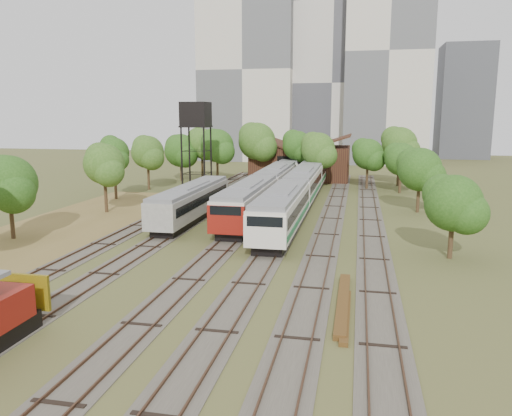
# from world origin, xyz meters

# --- Properties ---
(ground) EXTENTS (240.00, 240.00, 0.00)m
(ground) POSITION_xyz_m (0.00, 0.00, 0.00)
(ground) COLOR #475123
(ground) RESTS_ON ground
(dry_grass_patch) EXTENTS (14.00, 60.00, 0.04)m
(dry_grass_patch) POSITION_xyz_m (-18.00, 8.00, 0.02)
(dry_grass_patch) COLOR brown
(dry_grass_patch) RESTS_ON ground
(tracks) EXTENTS (24.60, 80.00, 0.19)m
(tracks) POSITION_xyz_m (-0.67, 25.00, 0.04)
(tracks) COLOR #4C473D
(tracks) RESTS_ON ground
(railcar_red_set) EXTENTS (3.19, 34.58, 3.95)m
(railcar_red_set) POSITION_xyz_m (-2.00, 29.77, 2.09)
(railcar_red_set) COLOR black
(railcar_red_set) RESTS_ON ground
(railcar_green_set) EXTENTS (3.24, 52.08, 4.01)m
(railcar_green_set) POSITION_xyz_m (2.00, 34.71, 2.12)
(railcar_green_set) COLOR black
(railcar_green_set) RESTS_ON ground
(railcar_rear) EXTENTS (3.08, 16.08, 3.81)m
(railcar_rear) POSITION_xyz_m (-2.00, 57.02, 2.01)
(railcar_rear) COLOR black
(railcar_rear) RESTS_ON ground
(old_grey_coach) EXTENTS (2.89, 18.00, 3.58)m
(old_grey_coach) POSITION_xyz_m (-8.00, 21.49, 1.95)
(old_grey_coach) COLOR black
(old_grey_coach) RESTS_ON ground
(water_tower) EXTENTS (3.58, 3.58, 12.37)m
(water_tower) POSITION_xyz_m (-12.59, 37.18, 10.43)
(water_tower) COLOR black
(water_tower) RESTS_ON ground
(rail_pile_near) EXTENTS (0.63, 9.50, 0.32)m
(rail_pile_near) POSITION_xyz_m (8.00, 0.83, 0.16)
(rail_pile_near) COLOR brown
(rail_pile_near) RESTS_ON ground
(rail_pile_far) EXTENTS (0.45, 7.17, 0.23)m
(rail_pile_far) POSITION_xyz_m (8.20, -0.91, 0.12)
(rail_pile_far) COLOR brown
(rail_pile_far) RESTS_ON ground
(maintenance_shed) EXTENTS (16.45, 11.55, 7.58)m
(maintenance_shed) POSITION_xyz_m (-1.00, 57.98, 2.91)
(maintenance_shed) COLOR #341813
(maintenance_shed) RESTS_ON ground
(tree_band_left) EXTENTS (7.33, 63.52, 8.07)m
(tree_band_left) POSITION_xyz_m (-20.34, 24.85, 5.28)
(tree_band_left) COLOR #382616
(tree_band_left) RESTS_ON ground
(tree_band_far) EXTENTS (36.52, 11.02, 9.56)m
(tree_band_far) POSITION_xyz_m (-2.37, 50.81, 6.06)
(tree_band_far) COLOR #382616
(tree_band_far) RESTS_ON ground
(tree_band_right) EXTENTS (5.60, 37.26, 7.17)m
(tree_band_right) POSITION_xyz_m (15.01, 30.38, 4.59)
(tree_band_right) COLOR #382616
(tree_band_right) RESTS_ON ground
(tower_left) EXTENTS (22.00, 16.00, 42.00)m
(tower_left) POSITION_xyz_m (-18.00, 95.00, 21.00)
(tower_left) COLOR beige
(tower_left) RESTS_ON ground
(tower_centre) EXTENTS (20.00, 18.00, 36.00)m
(tower_centre) POSITION_xyz_m (2.00, 100.00, 18.00)
(tower_centre) COLOR beige
(tower_centre) RESTS_ON ground
(tower_right) EXTENTS (18.00, 16.00, 48.00)m
(tower_right) POSITION_xyz_m (14.00, 92.00, 24.00)
(tower_right) COLOR beige
(tower_right) RESTS_ON ground
(tower_far_right) EXTENTS (12.00, 12.00, 28.00)m
(tower_far_right) POSITION_xyz_m (34.00, 110.00, 14.00)
(tower_far_right) COLOR #45474E
(tower_far_right) RESTS_ON ground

